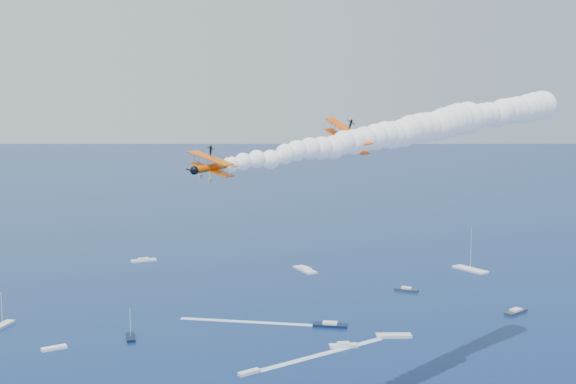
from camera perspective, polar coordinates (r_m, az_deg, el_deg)
name	(u,v)px	position (r m, az deg, el deg)	size (l,w,h in m)	color
biplane_lead	(348,139)	(117.41, 4.83, 4.22)	(8.41, 9.43, 5.68)	#F24D05
biplane_trail	(213,167)	(94.19, -6.01, 1.98)	(6.96, 7.80, 4.70)	#E15304
smoke_trail_lead	(464,120)	(143.27, 13.82, 5.62)	(60.74, 31.23, 11.42)	white
smoke_trail_trail	(369,138)	(117.56, 6.51, 4.28)	(59.54, 33.72, 11.42)	white
spectator_boats	(242,318)	(206.68, -3.66, -9.97)	(234.64, 170.72, 0.70)	silver
boat_wakes	(192,357)	(179.53, -7.67, -12.86)	(105.25, 65.20, 0.04)	white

